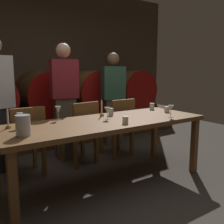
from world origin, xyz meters
name	(u,v)px	position (x,y,z in m)	size (l,w,h in m)	color
ground_plane	(118,190)	(0.00, 0.00, 0.00)	(8.11, 8.11, 0.00)	#3F3A33
back_wall	(33,62)	(0.00, 2.77, 1.45)	(6.24, 0.24, 2.89)	#473A2D
barrel_shelf	(46,130)	(0.00, 2.22, 0.24)	(5.61, 0.90, 0.48)	#4C2D16
wine_barrel_center	(43,94)	(-0.02, 2.22, 0.88)	(0.81, 0.95, 0.81)	#513319
wine_barrel_right	(89,92)	(0.89, 2.22, 0.88)	(0.81, 0.95, 0.81)	brown
wine_barrel_far_right	(128,89)	(1.87, 2.22, 0.88)	(0.81, 0.95, 0.81)	brown
dining_table	(106,126)	(-0.01, 0.23, 0.67)	(2.39, 0.85, 0.74)	brown
chair_left	(27,139)	(-0.71, 0.90, 0.49)	(0.41, 0.41, 0.88)	brown
chair_center	(82,130)	(0.05, 0.92, 0.49)	(0.44, 0.44, 0.88)	brown
chair_right	(119,125)	(0.68, 0.91, 0.49)	(0.41, 0.41, 0.88)	brown
guest_center	(65,100)	(-0.01, 1.32, 0.86)	(0.42, 0.31, 1.68)	brown
guest_right	(113,98)	(0.96, 1.48, 0.81)	(0.43, 0.33, 1.59)	brown
candle_left	(8,122)	(-1.00, 0.46, 0.80)	(0.05, 0.05, 0.21)	olive
candle_right	(102,111)	(0.11, 0.50, 0.80)	(0.05, 0.05, 0.21)	olive
pitcher	(23,125)	(-0.96, 0.08, 0.83)	(0.13, 0.13, 0.18)	silver
wine_glass_far_left	(20,117)	(-0.89, 0.42, 0.85)	(0.07, 0.07, 0.15)	white
wine_glass_center_left	(58,110)	(-0.43, 0.57, 0.85)	(0.07, 0.07, 0.16)	silver
wine_glass_center_right	(107,111)	(0.06, 0.29, 0.84)	(0.07, 0.07, 0.14)	silver
wine_glass_far_right	(171,109)	(0.74, -0.05, 0.85)	(0.07, 0.07, 0.15)	silver
cup_far_left	(125,120)	(0.08, -0.02, 0.78)	(0.06, 0.06, 0.08)	white
cup_center_left	(111,112)	(0.22, 0.47, 0.79)	(0.06, 0.06, 0.09)	silver
cup_center_right	(167,109)	(0.99, 0.24, 0.78)	(0.07, 0.07, 0.08)	white
cup_far_right	(152,106)	(0.99, 0.54, 0.79)	(0.07, 0.07, 0.09)	white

